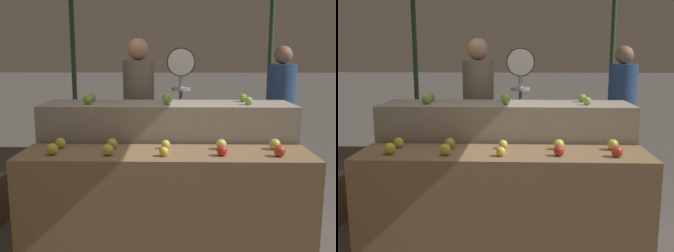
{
  "view_description": "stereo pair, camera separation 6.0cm",
  "coord_description": "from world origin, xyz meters",
  "views": [
    {
      "loc": [
        0.08,
        -2.93,
        1.56
      ],
      "look_at": [
        0.01,
        0.3,
        0.97
      ],
      "focal_mm": 42.0,
      "sensor_mm": 36.0,
      "label": 1
    },
    {
      "loc": [
        0.14,
        -2.93,
        1.56
      ],
      "look_at": [
        0.01,
        0.3,
        0.97
      ],
      "focal_mm": 42.0,
      "sensor_mm": 36.0,
      "label": 2
    }
  ],
  "objects": [
    {
      "name": "person_vendor_at_scale",
      "position": [
        -0.32,
        1.17,
        1.01
      ],
      "size": [
        0.39,
        0.39,
        1.72
      ],
      "rotation": [
        0.0,
        0.0,
        3.39
      ],
      "color": "#2D2D38",
      "rests_on": "ground_plane"
    },
    {
      "name": "apple_back_4",
      "position": [
        -0.01,
        0.71,
        1.16
      ],
      "size": [
        0.09,
        0.09,
        0.09
      ],
      "primitive_type": "sphere",
      "color": "#8EB247",
      "rests_on": "display_counter_back"
    },
    {
      "name": "apple_front_5",
      "position": [
        -0.85,
        0.12,
        0.86
      ],
      "size": [
        0.08,
        0.08,
        0.08
      ],
      "primitive_type": "sphere",
      "color": "gold",
      "rests_on": "display_counter_front"
    },
    {
      "name": "display_counter_front",
      "position": [
        0.0,
        0.0,
        0.41
      ],
      "size": [
        2.25,
        0.55,
        0.82
      ],
      "primitive_type": "cube",
      "color": "olive",
      "rests_on": "ground_plane"
    },
    {
      "name": "apple_back_3",
      "position": [
        -0.71,
        0.71,
        1.16
      ],
      "size": [
        0.08,
        0.08,
        0.08
      ],
      "primitive_type": "sphere",
      "color": "#7AA338",
      "rests_on": "display_counter_back"
    },
    {
      "name": "produce_scale",
      "position": [
        0.13,
        1.17,
        1.19
      ],
      "size": [
        0.29,
        0.2,
        1.62
      ],
      "color": "#99999E",
      "rests_on": "ground_plane"
    },
    {
      "name": "apple_back_5",
      "position": [
        0.7,
        0.72,
        1.16
      ],
      "size": [
        0.08,
        0.08,
        0.08
      ],
      "primitive_type": "sphere",
      "color": "#7AA338",
      "rests_on": "display_counter_back"
    },
    {
      "name": "apple_front_6",
      "position": [
        -0.43,
        0.11,
        0.86
      ],
      "size": [
        0.08,
        0.08,
        0.08
      ],
      "primitive_type": "sphere",
      "color": "gold",
      "rests_on": "display_counter_front"
    },
    {
      "name": "apple_front_9",
      "position": [
        0.86,
        0.11,
        0.86
      ],
      "size": [
        0.09,
        0.09,
        0.09
      ],
      "primitive_type": "sphere",
      "color": "gold",
      "rests_on": "display_counter_front"
    },
    {
      "name": "apple_front_1",
      "position": [
        -0.43,
        -0.1,
        0.86
      ],
      "size": [
        0.08,
        0.08,
        0.08
      ],
      "primitive_type": "sphere",
      "color": "yellow",
      "rests_on": "display_counter_front"
    },
    {
      "name": "apple_back_0",
      "position": [
        -0.7,
        0.5,
        1.16
      ],
      "size": [
        0.09,
        0.09,
        0.09
      ],
      "primitive_type": "sphere",
      "color": "#84AD3D",
      "rests_on": "display_counter_back"
    },
    {
      "name": "display_counter_back",
      "position": [
        0.0,
        0.6,
        0.56
      ],
      "size": [
        2.25,
        0.55,
        1.12
      ],
      "primitive_type": "cube",
      "color": "gray",
      "rests_on": "ground_plane"
    },
    {
      "name": "apple_front_3",
      "position": [
        0.42,
        -0.1,
        0.86
      ],
      "size": [
        0.08,
        0.08,
        0.08
      ],
      "primitive_type": "sphere",
      "color": "#B72D23",
      "rests_on": "display_counter_front"
    },
    {
      "name": "apple_front_8",
      "position": [
        0.44,
        0.1,
        0.86
      ],
      "size": [
        0.08,
        0.08,
        0.08
      ],
      "primitive_type": "sphere",
      "color": "yellow",
      "rests_on": "display_counter_front"
    },
    {
      "name": "apple_front_4",
      "position": [
        0.84,
        -0.11,
        0.86
      ],
      "size": [
        0.09,
        0.09,
        0.09
      ],
      "primitive_type": "sphere",
      "color": "red",
      "rests_on": "display_counter_front"
    },
    {
      "name": "apple_back_2",
      "position": [
        0.71,
        0.5,
        1.16
      ],
      "size": [
        0.07,
        0.07,
        0.07
      ],
      "primitive_type": "sphere",
      "color": "#8EB247",
      "rests_on": "display_counter_back"
    },
    {
      "name": "apple_back_1",
      "position": [
        -0.0,
        0.5,
        1.16
      ],
      "size": [
        0.08,
        0.08,
        0.08
      ],
      "primitive_type": "sphere",
      "color": "#7AA338",
      "rests_on": "display_counter_back"
    },
    {
      "name": "apple_front_7",
      "position": [
        -0.01,
        0.11,
        0.85
      ],
      "size": [
        0.07,
        0.07,
        0.07
      ],
      "primitive_type": "sphere",
      "color": "yellow",
      "rests_on": "display_counter_front"
    },
    {
      "name": "person_customer_left",
      "position": [
        1.36,
        1.87,
        0.96
      ],
      "size": [
        0.35,
        0.35,
        1.66
      ],
      "rotation": [
        0.0,
        0.0,
        3.1
      ],
      "color": "#2D2D38",
      "rests_on": "ground_plane"
    },
    {
      "name": "apple_front_0",
      "position": [
        -0.85,
        -0.1,
        0.86
      ],
      "size": [
        0.09,
        0.09,
        0.09
      ],
      "primitive_type": "sphere",
      "color": "gold",
      "rests_on": "display_counter_front"
    },
    {
      "name": "apple_front_2",
      "position": [
        -0.01,
        -0.12,
        0.85
      ],
      "size": [
        0.07,
        0.07,
        0.07
      ],
      "primitive_type": "sphere",
      "color": "gold",
      "rests_on": "display_counter_front"
    },
    {
      "name": "ground_plane",
      "position": [
        0.0,
        0.0,
        0.0
      ],
      "size": [
        60.0,
        60.0,
        0.0
      ],
      "primitive_type": "plane",
      "color": "#59544F"
    }
  ]
}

